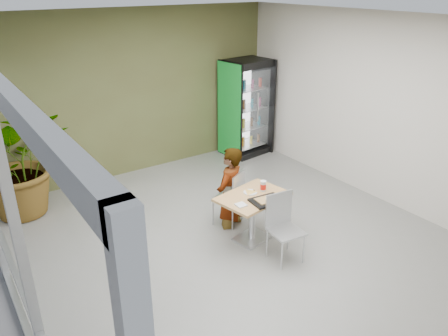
{
  "coord_description": "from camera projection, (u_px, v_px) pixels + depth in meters",
  "views": [
    {
      "loc": [
        -3.3,
        -4.36,
        3.67
      ],
      "look_at": [
        0.16,
        0.68,
        1.0
      ],
      "focal_mm": 35.0,
      "sensor_mm": 36.0,
      "label": 1
    }
  ],
  "objects": [
    {
      "name": "ground",
      "position": [
        241.0,
        247.0,
        6.48
      ],
      "size": [
        7.0,
        7.0,
        0.0
      ],
      "primitive_type": "plane",
      "color": "gray",
      "rests_on": "ground"
    },
    {
      "name": "chair_near",
      "position": [
        282.0,
        221.0,
        6.06
      ],
      "size": [
        0.48,
        0.48,
        0.97
      ],
      "rotation": [
        0.0,
        0.0,
        -0.12
      ],
      "color": "silver",
      "rests_on": "ground"
    },
    {
      "name": "room_envelope",
      "position": [
        243.0,
        146.0,
        5.84
      ],
      "size": [
        6.0,
        7.0,
        3.2
      ],
      "primitive_type": null,
      "color": "silver",
      "rests_on": "ground"
    },
    {
      "name": "chair_far",
      "position": [
        233.0,
        194.0,
        6.88
      ],
      "size": [
        0.55,
        0.55,
        0.92
      ],
      "rotation": [
        0.0,
        0.0,
        3.63
      ],
      "color": "silver",
      "rests_on": "ground"
    },
    {
      "name": "dining_table",
      "position": [
        252.0,
        208.0,
        6.46
      ],
      "size": [
        1.12,
        0.87,
        0.75
      ],
      "rotation": [
        0.0,
        0.0,
        0.18
      ],
      "color": "tan",
      "rests_on": "ground"
    },
    {
      "name": "soda_cup",
      "position": [
        263.0,
        186.0,
        6.49
      ],
      "size": [
        0.09,
        0.09,
        0.16
      ],
      "color": "silver",
      "rests_on": "dining_table"
    },
    {
      "name": "seated_woman",
      "position": [
        229.0,
        196.0,
        6.9
      ],
      "size": [
        0.71,
        0.62,
        1.62
      ],
      "primitive_type": "imported",
      "rotation": [
        0.0,
        0.0,
        3.63
      ],
      "color": "black",
      "rests_on": "ground"
    },
    {
      "name": "potted_plant",
      "position": [
        19.0,
        163.0,
        7.1
      ],
      "size": [
        1.8,
        1.61,
        1.81
      ],
      "primitive_type": "imported",
      "rotation": [
        0.0,
        0.0,
        -0.13
      ],
      "color": "#255D27",
      "rests_on": "ground"
    },
    {
      "name": "cafeteria_tray",
      "position": [
        267.0,
        201.0,
        6.2
      ],
      "size": [
        0.48,
        0.37,
        0.03
      ],
      "primitive_type": "cube",
      "rotation": [
        0.0,
        0.0,
        -0.1
      ],
      "color": "black",
      "rests_on": "dining_table"
    },
    {
      "name": "napkin_stack",
      "position": [
        241.0,
        205.0,
        6.09
      ],
      "size": [
        0.14,
        0.14,
        0.02
      ],
      "primitive_type": "cube",
      "rotation": [
        0.0,
        0.0,
        -0.01
      ],
      "color": "silver",
      "rests_on": "dining_table"
    },
    {
      "name": "beverage_fridge",
      "position": [
        247.0,
        108.0,
        9.59
      ],
      "size": [
        1.04,
        0.84,
        2.09
      ],
      "rotation": [
        0.0,
        0.0,
        0.12
      ],
      "color": "black",
      "rests_on": "ground"
    },
    {
      "name": "pizza_plate",
      "position": [
        250.0,
        192.0,
        6.46
      ],
      "size": [
        0.26,
        0.2,
        0.03
      ],
      "color": "silver",
      "rests_on": "dining_table"
    }
  ]
}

